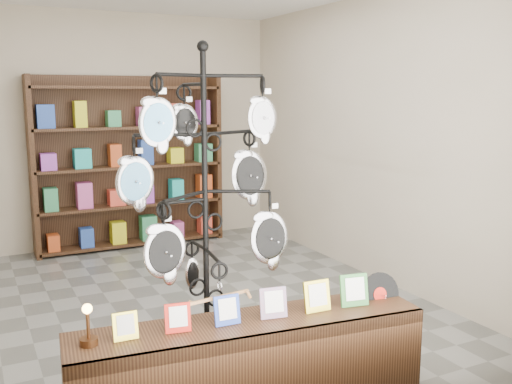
{
  "coord_description": "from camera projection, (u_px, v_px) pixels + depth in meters",
  "views": [
    {
      "loc": [
        -1.85,
        -4.95,
        1.98
      ],
      "look_at": [
        0.15,
        -1.0,
        1.21
      ],
      "focal_mm": 40.0,
      "sensor_mm": 36.0,
      "label": 1
    }
  ],
  "objects": [
    {
      "name": "ground",
      "position": [
        195.0,
        301.0,
        5.51
      ],
      "size": [
        5.0,
        5.0,
        0.0
      ],
      "primitive_type": "plane",
      "color": "slate",
      "rests_on": "ground"
    },
    {
      "name": "room_envelope",
      "position": [
        191.0,
        107.0,
        5.19
      ],
      "size": [
        5.0,
        5.0,
        5.0
      ],
      "color": "#B9AA95",
      "rests_on": "ground"
    },
    {
      "name": "display_tree",
      "position": [
        205.0,
        192.0,
        3.76
      ],
      "size": [
        1.18,
        1.01,
        2.31
      ],
      "rotation": [
        0.0,
        0.0,
        0.05
      ],
      "color": "black",
      "rests_on": "ground"
    },
    {
      "name": "front_shelf",
      "position": [
        251.0,
        362.0,
        3.65
      ],
      "size": [
        2.32,
        0.71,
        0.81
      ],
      "rotation": [
        0.0,
        0.0,
        -0.11
      ],
      "color": "black",
      "rests_on": "ground"
    },
    {
      "name": "back_shelving",
      "position": [
        130.0,
        168.0,
        7.35
      ],
      "size": [
        2.42,
        0.36,
        2.2
      ],
      "color": "black",
      "rests_on": "ground"
    }
  ]
}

